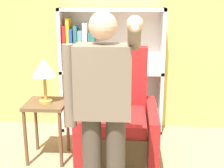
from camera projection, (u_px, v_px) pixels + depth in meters
wall_back at (130, 22)px, 3.96m from camera, size 8.00×0.06×2.80m
bookcase at (99, 74)px, 4.00m from camera, size 1.30×0.28×1.58m
armchair at (118, 127)px, 3.32m from camera, size 0.80×0.85×1.18m
person_standing at (103, 107)px, 2.30m from camera, size 0.56×0.78×1.61m
side_table at (47, 113)px, 3.29m from camera, size 0.42×0.42×0.64m
table_lamp at (44, 69)px, 3.16m from camera, size 0.25×0.25×0.47m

